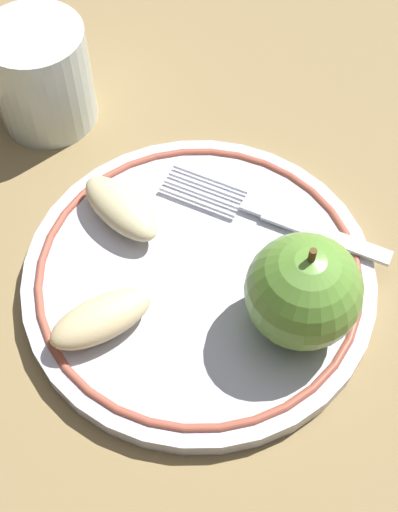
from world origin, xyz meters
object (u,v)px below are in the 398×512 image
object	(u,v)px
apple_slice_front	(101,319)
drinking_glass	(41,76)
fork	(281,219)
apple_slice_back	(121,208)
apple_red_whole	(303,291)
plate	(199,278)

from	to	relation	value
apple_slice_front	drinking_glass	distance (m)	0.22
fork	apple_slice_front	bearing A→B (deg)	60.22
apple_slice_back	apple_red_whole	bearing A→B (deg)	12.21
apple_slice_front	drinking_glass	xyz separation A→B (m)	(0.20, -0.09, 0.01)
apple_red_whole	apple_slice_front	bearing A→B (deg)	52.22
apple_slice_front	fork	distance (m)	0.15
apple_red_whole	apple_slice_back	distance (m)	0.15
fork	plate	bearing A→B (deg)	61.53
apple_slice_front	apple_slice_back	distance (m)	0.09
plate	apple_slice_back	world-z (taller)	apple_slice_back
apple_slice_front	drinking_glass	world-z (taller)	drinking_glass
apple_slice_front	fork	xyz separation A→B (m)	(-0.01, -0.15, -0.01)
plate	apple_slice_back	distance (m)	0.08
plate	apple_red_whole	world-z (taller)	apple_red_whole
drinking_glass	plate	bearing A→B (deg)	176.72
apple_red_whole	drinking_glass	world-z (taller)	apple_red_whole
drinking_glass	apple_slice_back	bearing A→B (deg)	169.60
apple_red_whole	apple_slice_back	world-z (taller)	apple_red_whole
plate	fork	bearing A→B (deg)	-93.71
apple_red_whole	drinking_glass	xyz separation A→B (m)	(0.28, 0.01, -0.01)
fork	apple_slice_back	bearing A→B (deg)	23.98
apple_slice_back	drinking_glass	size ratio (longest dim) A/B	0.83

